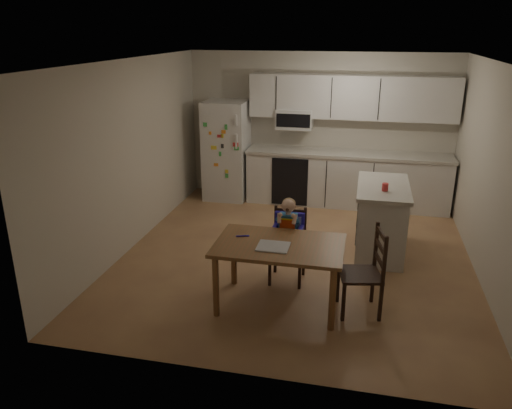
{
  "coord_description": "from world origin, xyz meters",
  "views": [
    {
      "loc": [
        0.8,
        -6.01,
        2.88
      ],
      "look_at": [
        -0.39,
        -0.68,
        0.92
      ],
      "focal_mm": 35.0,
      "sensor_mm": 36.0,
      "label": 1
    }
  ],
  "objects_px": {
    "red_cup": "(385,187)",
    "dining_table": "(279,252)",
    "chair_side": "(370,266)",
    "refrigerator": "(227,150)",
    "kitchen_island": "(381,219)",
    "chair_booster": "(288,231)"
  },
  "relations": [
    {
      "from": "red_cup",
      "to": "chair_side",
      "type": "distance_m",
      "value": 1.44
    },
    {
      "from": "dining_table",
      "to": "chair_booster",
      "type": "height_order",
      "value": "chair_booster"
    },
    {
      "from": "kitchen_island",
      "to": "refrigerator",
      "type": "bearing_deg",
      "value": 146.01
    },
    {
      "from": "chair_side",
      "to": "red_cup",
      "type": "bearing_deg",
      "value": 161.54
    },
    {
      "from": "dining_table",
      "to": "kitchen_island",
      "type": "bearing_deg",
      "value": 56.91
    },
    {
      "from": "refrigerator",
      "to": "dining_table",
      "type": "distance_m",
      "value": 3.76
    },
    {
      "from": "chair_side",
      "to": "kitchen_island",
      "type": "bearing_deg",
      "value": 162.66
    },
    {
      "from": "kitchen_island",
      "to": "dining_table",
      "type": "bearing_deg",
      "value": -123.09
    },
    {
      "from": "red_cup",
      "to": "dining_table",
      "type": "xyz_separation_m",
      "value": [
        -1.09,
        -1.43,
        -0.35
      ]
    },
    {
      "from": "chair_booster",
      "to": "kitchen_island",
      "type": "bearing_deg",
      "value": 44.03
    },
    {
      "from": "refrigerator",
      "to": "dining_table",
      "type": "xyz_separation_m",
      "value": [
        1.54,
        -3.43,
        -0.22
      ]
    },
    {
      "from": "kitchen_island",
      "to": "dining_table",
      "type": "relative_size",
      "value": 0.93
    },
    {
      "from": "kitchen_island",
      "to": "chair_side",
      "type": "relative_size",
      "value": 1.33
    },
    {
      "from": "red_cup",
      "to": "dining_table",
      "type": "relative_size",
      "value": 0.07
    },
    {
      "from": "kitchen_island",
      "to": "chair_booster",
      "type": "distance_m",
      "value": 1.51
    },
    {
      "from": "red_cup",
      "to": "refrigerator",
      "type": "bearing_deg",
      "value": 142.87
    },
    {
      "from": "red_cup",
      "to": "chair_side",
      "type": "xyz_separation_m",
      "value": [
        -0.14,
        -1.36,
        -0.45
      ]
    },
    {
      "from": "chair_booster",
      "to": "refrigerator",
      "type": "bearing_deg",
      "value": 118.74
    },
    {
      "from": "kitchen_island",
      "to": "red_cup",
      "type": "xyz_separation_m",
      "value": [
        0.01,
        -0.22,
        0.51
      ]
    },
    {
      "from": "kitchen_island",
      "to": "chair_side",
      "type": "bearing_deg",
      "value": -94.93
    },
    {
      "from": "red_cup",
      "to": "dining_table",
      "type": "height_order",
      "value": "red_cup"
    },
    {
      "from": "dining_table",
      "to": "chair_booster",
      "type": "xyz_separation_m",
      "value": [
        -0.0,
        0.61,
        -0.0
      ]
    }
  ]
}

